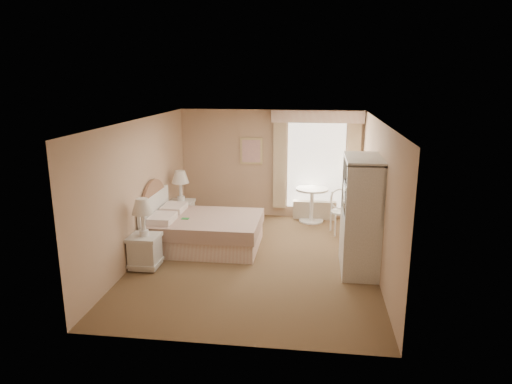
# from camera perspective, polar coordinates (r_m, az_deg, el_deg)

# --- Properties ---
(room) EXTENTS (4.21, 5.51, 2.51)m
(room) POSITION_cam_1_polar(r_m,az_deg,el_deg) (7.98, -0.08, -0.10)
(room) COLOR brown
(room) RESTS_ON ground
(window) EXTENTS (2.05, 0.22, 2.51)m
(window) POSITION_cam_1_polar(r_m,az_deg,el_deg) (10.49, 7.52, 3.76)
(window) COLOR white
(window) RESTS_ON room
(framed_art) EXTENTS (0.52, 0.04, 0.62)m
(framed_art) POSITION_cam_1_polar(r_m,az_deg,el_deg) (10.61, -0.60, 5.15)
(framed_art) COLOR #D0B780
(framed_art) RESTS_ON room
(bed) EXTENTS (2.09, 1.59, 1.41)m
(bed) POSITION_cam_1_polar(r_m,az_deg,el_deg) (8.92, -6.85, -4.74)
(bed) COLOR tan
(bed) RESTS_ON room
(nightstand_near) EXTENTS (0.51, 0.51, 1.22)m
(nightstand_near) POSITION_cam_1_polar(r_m,az_deg,el_deg) (8.09, -13.77, -6.16)
(nightstand_near) COLOR white
(nightstand_near) RESTS_ON room
(nightstand_far) EXTENTS (0.52, 0.52, 1.25)m
(nightstand_far) POSITION_cam_1_polar(r_m,az_deg,el_deg) (10.08, -9.31, -1.81)
(nightstand_far) COLOR white
(nightstand_far) RESTS_ON room
(round_table) EXTENTS (0.74, 0.74, 0.78)m
(round_table) POSITION_cam_1_polar(r_m,az_deg,el_deg) (10.42, 6.99, -0.91)
(round_table) COLOR white
(round_table) RESTS_ON room
(cafe_chair) EXTENTS (0.54, 0.54, 0.94)m
(cafe_chair) POSITION_cam_1_polar(r_m,az_deg,el_deg) (9.76, 10.57, -1.96)
(cafe_chair) COLOR white
(cafe_chair) RESTS_ON room
(armoire) EXTENTS (0.59, 1.18, 1.96)m
(armoire) POSITION_cam_1_polar(r_m,az_deg,el_deg) (7.89, 12.93, -3.95)
(armoire) COLOR white
(armoire) RESTS_ON room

